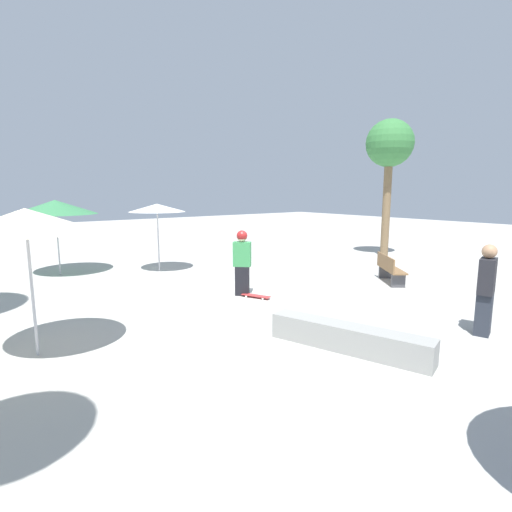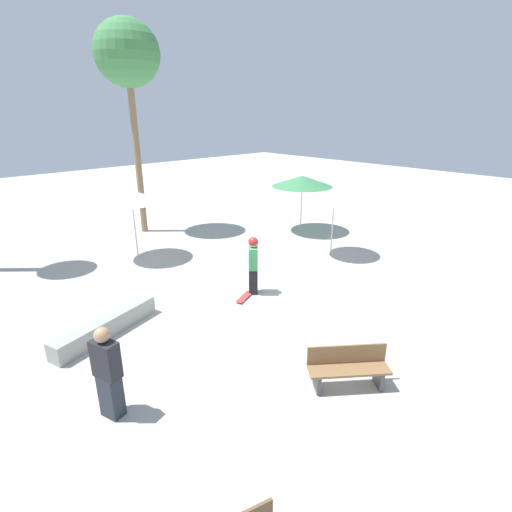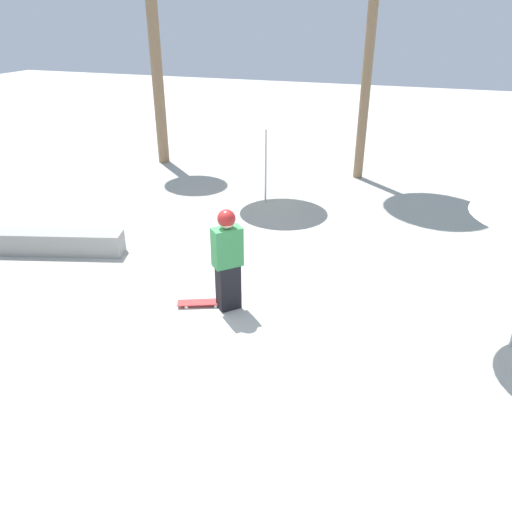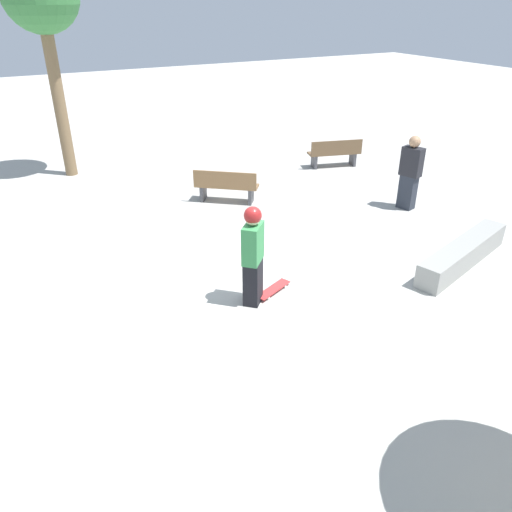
# 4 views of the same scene
# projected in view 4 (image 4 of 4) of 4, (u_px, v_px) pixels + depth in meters

# --- Properties ---
(ground_plane) EXTENTS (60.00, 60.00, 0.00)m
(ground_plane) POSITION_uv_depth(u_px,v_px,m) (269.00, 277.00, 9.36)
(ground_plane) COLOR #B2AFA8
(skater_main) EXTENTS (0.52, 0.51, 1.76)m
(skater_main) POSITION_uv_depth(u_px,v_px,m) (253.00, 253.00, 8.18)
(skater_main) COLOR black
(skater_main) RESTS_ON ground_plane
(skateboard) EXTENTS (0.50, 0.81, 0.07)m
(skateboard) POSITION_uv_depth(u_px,v_px,m) (273.00, 289.00, 8.87)
(skateboard) COLOR red
(skateboard) RESTS_ON ground_plane
(concrete_ledge) EXTENTS (1.28, 2.92, 0.47)m
(concrete_ledge) POSITION_uv_depth(u_px,v_px,m) (463.00, 254.00, 9.70)
(concrete_ledge) COLOR gray
(concrete_ledge) RESTS_ON ground_plane
(bench_near) EXTENTS (1.34, 1.53, 0.85)m
(bench_near) POSITION_uv_depth(u_px,v_px,m) (226.00, 186.00, 12.54)
(bench_near) COLOR #47474C
(bench_near) RESTS_ON ground_plane
(bench_far) EXTENTS (0.86, 1.66, 0.85)m
(bench_far) POSITION_uv_depth(u_px,v_px,m) (335.00, 153.00, 15.13)
(bench_far) COLOR #47474C
(bench_far) RESTS_ON ground_plane
(palm_tree_center_left) EXTENTS (1.94, 1.94, 5.70)m
(palm_tree_center_left) POSITION_uv_depth(u_px,v_px,m) (41.00, 0.00, 12.57)
(palm_tree_center_left) COLOR brown
(palm_tree_center_left) RESTS_ON ground_plane
(bystander_watching) EXTENTS (0.55, 0.40, 1.80)m
(bystander_watching) POSITION_uv_depth(u_px,v_px,m) (410.00, 173.00, 11.98)
(bystander_watching) COLOR #282D38
(bystander_watching) RESTS_ON ground_plane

